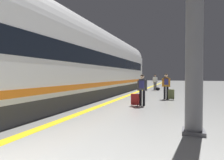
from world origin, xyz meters
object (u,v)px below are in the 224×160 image
object	(u,v)px
suitcase_mid	(135,99)
passenger_near	(166,84)
passenger_mid	(142,87)
passenger_far	(155,81)
suitcase_near	(171,94)
duffel_bag_far	(158,89)
high_speed_train	(63,57)
platform_pillar	(194,68)

from	to	relation	value
suitcase_mid	passenger_near	bearing A→B (deg)	69.69
passenger_near	passenger_mid	xyz separation A→B (m)	(-0.94, -3.22, -0.04)
passenger_near	passenger_far	world-z (taller)	passenger_near
suitcase_near	duffel_bag_far	distance (m)	7.76
high_speed_train	passenger_mid	size ratio (longest dim) A/B	19.47
duffel_bag_far	passenger_mid	bearing A→B (deg)	-87.87
passenger_mid	platform_pillar	bearing A→B (deg)	-62.80
passenger_near	suitcase_near	distance (m)	0.73
suitcase_near	suitcase_mid	xyz separation A→B (m)	(-1.57, -3.18, -0.02)
suitcase_near	suitcase_mid	size ratio (longest dim) A/B	1.08
platform_pillar	suitcase_mid	bearing A→B (deg)	121.60
high_speed_train	passenger_near	world-z (taller)	high_speed_train
high_speed_train	passenger_mid	world-z (taller)	high_speed_train
passenger_near	suitcase_near	size ratio (longest dim) A/B	2.53
platform_pillar	suitcase_near	bearing A→B (deg)	97.13
passenger_near	platform_pillar	world-z (taller)	platform_pillar
high_speed_train	passenger_mid	distance (m)	4.45
suitcase_near	passenger_far	size ratio (longest dim) A/B	0.40
passenger_near	duffel_bag_far	size ratio (longest dim) A/B	3.76
suitcase_near	passenger_mid	bearing A→B (deg)	-112.57
suitcase_mid	passenger_far	world-z (taller)	passenger_far
passenger_near	high_speed_train	bearing A→B (deg)	-141.17
suitcase_near	suitcase_mid	distance (m)	3.55
high_speed_train	passenger_far	world-z (taller)	high_speed_train
duffel_bag_far	passenger_near	bearing A→B (deg)	-79.77
passenger_far	duffel_bag_far	world-z (taller)	passenger_far
suitcase_near	platform_pillar	size ratio (longest dim) A/B	0.18
passenger_near	suitcase_mid	bearing A→B (deg)	-110.31
high_speed_train	platform_pillar	distance (m)	7.14
passenger_mid	high_speed_train	bearing A→B (deg)	-168.72
high_speed_train	suitcase_near	size ratio (longest dim) A/B	47.25
passenger_mid	passenger_far	world-z (taller)	passenger_far
passenger_near	passenger_mid	distance (m)	3.36
suitcase_mid	platform_pillar	size ratio (longest dim) A/B	0.17
high_speed_train	passenger_far	size ratio (longest dim) A/B	18.82
suitcase_near	platform_pillar	distance (m)	7.39
suitcase_near	duffel_bag_far	size ratio (longest dim) A/B	1.48
duffel_bag_far	platform_pillar	size ratio (longest dim) A/B	0.12
high_speed_train	duffel_bag_far	distance (m)	12.22
passenger_near	platform_pillar	xyz separation A→B (m)	(1.22, -7.42, 0.74)
passenger_far	high_speed_train	bearing A→B (deg)	-106.06
suitcase_mid	duffel_bag_far	bearing A→B (deg)	90.39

